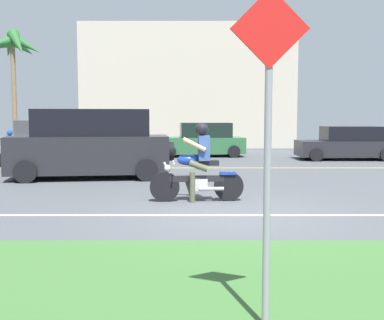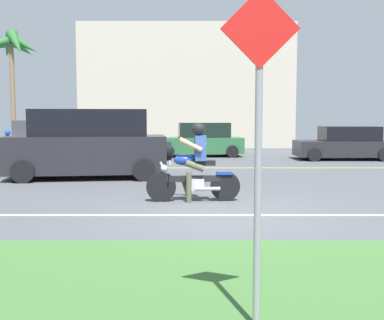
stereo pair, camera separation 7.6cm
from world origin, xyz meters
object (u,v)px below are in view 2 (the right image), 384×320
at_px(parked_car_2, 347,144).
at_px(motorcyclist_distant, 9,150).
at_px(suv_nearby, 91,145).
at_px(street_sign, 260,130).
at_px(motorcyclist, 196,168).
at_px(parked_car_0, 55,141).
at_px(palm_tree_0, 13,49).
at_px(parked_car_1, 202,141).

bearing_deg(parked_car_2, motorcyclist_distant, -169.19).
xyz_separation_m(suv_nearby, street_sign, (3.63, -10.25, 0.70)).
bearing_deg(motorcyclist_distant, motorcyclist, -47.37).
height_order(suv_nearby, parked_car_0, suv_nearby).
relative_size(parked_car_2, palm_tree_0, 0.63).
bearing_deg(parked_car_1, suv_nearby, -113.54).
bearing_deg(motorcyclist, motorcyclist_distant, 132.63).
height_order(parked_car_0, street_sign, street_sign).
bearing_deg(motorcyclist, parked_car_0, 120.58).
height_order(suv_nearby, parked_car_2, suv_nearby).
bearing_deg(parked_car_0, street_sign, -68.33).
height_order(motorcyclist, parked_car_1, motorcyclist).
xyz_separation_m(motorcyclist, palm_tree_0, (-9.62, 15.17, 4.72)).
bearing_deg(palm_tree_0, motorcyclist_distant, -71.02).
relative_size(parked_car_0, palm_tree_0, 0.71).
bearing_deg(street_sign, parked_car_0, 111.67).
bearing_deg(suv_nearby, parked_car_2, 32.59).
xyz_separation_m(motorcyclist, parked_car_1, (0.34, 12.02, 0.02)).
bearing_deg(motorcyclist_distant, street_sign, -61.56).
distance_m(motorcyclist, palm_tree_0, 18.58).
height_order(parked_car_2, palm_tree_0, palm_tree_0).
bearing_deg(parked_car_2, motorcyclist, -122.72).
height_order(parked_car_0, palm_tree_0, palm_tree_0).
relative_size(parked_car_0, street_sign, 1.64).
height_order(suv_nearby, motorcyclist_distant, suv_nearby).
bearing_deg(parked_car_0, suv_nearby, -64.89).
bearing_deg(parked_car_2, parked_car_0, 179.70).
height_order(motorcyclist, parked_car_0, same).
bearing_deg(street_sign, parked_car_2, 69.70).
bearing_deg(parked_car_1, motorcyclist_distant, -149.25).
relative_size(motorcyclist, palm_tree_0, 0.31).
distance_m(suv_nearby, street_sign, 10.90).
relative_size(suv_nearby, street_sign, 1.77).
relative_size(suv_nearby, parked_car_2, 1.22).
height_order(motorcyclist, palm_tree_0, palm_tree_0).
relative_size(parked_car_0, parked_car_2, 1.12).
relative_size(parked_car_2, street_sign, 1.45).
bearing_deg(suv_nearby, motorcyclist_distant, 137.05).
height_order(palm_tree_0, motorcyclist_distant, palm_tree_0).
distance_m(palm_tree_0, motorcyclist_distant, 9.34).
xyz_separation_m(motorcyclist, parked_car_2, (6.57, 10.23, -0.04)).
relative_size(parked_car_1, palm_tree_0, 0.65).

